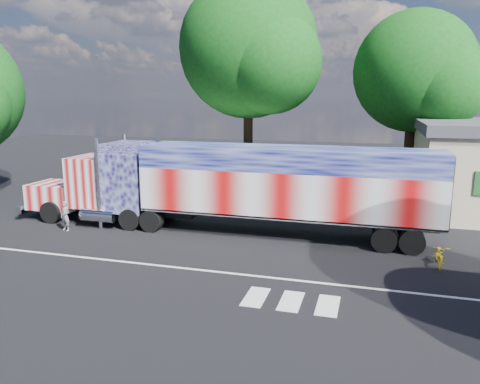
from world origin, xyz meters
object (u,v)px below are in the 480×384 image
(semi_truck, at_px, (233,185))
(coach_bus, at_px, (211,168))
(tree_ne_a, at_px, (417,72))
(tree_n_mid, at_px, (250,49))
(woman, at_px, (65,216))
(bicycle, at_px, (440,255))

(semi_truck, xyz_separation_m, coach_bus, (-4.39, 9.15, -0.68))
(semi_truck, height_order, coach_bus, semi_truck)
(tree_ne_a, bearing_deg, semi_truck, -123.89)
(tree_ne_a, distance_m, tree_n_mid, 11.76)
(semi_truck, relative_size, woman, 14.46)
(woman, xyz_separation_m, tree_ne_a, (17.14, 15.61, 7.45))
(woman, height_order, bicycle, woman)
(woman, xyz_separation_m, bicycle, (17.38, -0.16, -0.29))
(tree_ne_a, relative_size, tree_n_mid, 0.82)
(tree_ne_a, xyz_separation_m, tree_n_mid, (-11.62, -0.47, 1.78))
(semi_truck, height_order, woman, semi_truck)
(bicycle, relative_size, tree_ne_a, 0.14)
(coach_bus, xyz_separation_m, bicycle, (13.65, -11.48, -1.23))
(coach_bus, relative_size, tree_n_mid, 0.74)
(woman, bearing_deg, coach_bus, 84.09)
(semi_truck, xyz_separation_m, bicycle, (9.26, -2.33, -1.91))
(semi_truck, bearing_deg, tree_ne_a, 56.11)
(tree_n_mid, bearing_deg, woman, -110.03)
(coach_bus, height_order, bicycle, coach_bus)
(semi_truck, distance_m, tree_ne_a, 17.20)
(tree_n_mid, bearing_deg, coach_bus, -115.10)
(woman, relative_size, tree_ne_a, 0.12)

